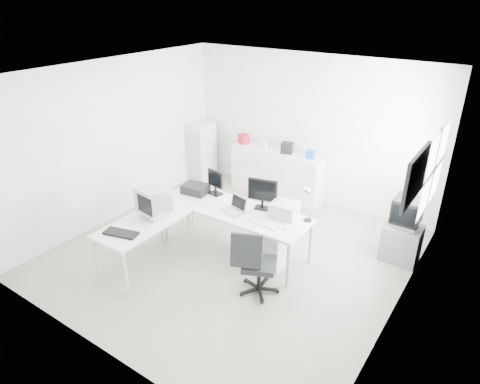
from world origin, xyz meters
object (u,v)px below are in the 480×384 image
Objects in this scene: main_desk at (234,230)px; tv_cabinet at (401,243)px; lcd_monitor_large at (262,194)px; laser_printer at (284,210)px; side_desk at (145,244)px; sideboard at (277,173)px; drawer_pedestal at (274,246)px; office_chair at (259,262)px; inkjet_printer at (196,189)px; crt_monitor at (154,202)px; crt_tv at (407,213)px; lcd_monitor_small at (215,183)px; laptop at (233,206)px; filing_cabinet at (201,151)px.

main_desk is 2.57m from tv_cabinet.
laser_printer is (0.40, -0.03, -0.13)m from lcd_monitor_large.
main_desk is 1.39m from side_desk.
side_desk is at bearing -96.61° from sideboard.
sideboard is at bearing 161.49° from tv_cabinet.
drawer_pedestal is 0.75m from office_chair.
inkjet_printer is 1.22m from lcd_monitor_large.
crt_monitor is 3.74m from crt_tv.
lcd_monitor_small is at bearing 166.11° from lcd_monitor_large.
lcd_monitor_large reaches higher than crt_tv.
sideboard is (-0.52, 2.25, -0.38)m from laptop.
filing_cabinet is at bearing 119.56° from inkjet_printer.
laser_printer reaches higher than laptop.
laptop is 0.74× the size of crt_monitor.
crt_tv is (2.20, 1.33, -0.04)m from laptop.
tv_cabinet is at bearing 27.29° from laser_printer.
lcd_monitor_small is 1.14m from crt_monitor.
office_chair reaches higher than sideboard.
drawer_pedestal is 1.49× the size of lcd_monitor_small.
laptop is (0.05, -0.10, 0.48)m from main_desk.
sideboard is (-1.35, 2.81, -0.02)m from office_chair.
office_chair reaches higher than laptop.
inkjet_printer is at bearing -142.48° from lcd_monitor_small.
sideboard is at bearing 6.30° from filing_cabinet.
lcd_monitor_small is 1.05× the size of laser_printer.
main_desk reaches higher than tv_cabinet.
laptop is 0.56× the size of tv_cabinet.
tv_cabinet is at bearing 12.63° from inkjet_printer.
main_desk and side_desk have the same top height.
main_desk is 4.00× the size of drawer_pedestal.
crt_tv is at bearing -9.06° from filing_cabinet.
inkjet_printer is 0.96m from crt_monitor.
tv_cabinet is at bearing -18.51° from sideboard.
main_desk is 1.71× the size of side_desk.
crt_monitor is at bearing -146.11° from crt_tv.
inkjet_printer is 0.32× the size of filing_cabinet.
tv_cabinet is (3.10, 2.33, -0.08)m from side_desk.
lcd_monitor_large is 0.95× the size of crt_tv.
inkjet_printer is 0.92m from laptop.
lcd_monitor_small reaches higher than side_desk.
main_desk is at bearing -170.36° from laser_printer.
laptop is at bearing -41.79° from filing_cabinet.
drawer_pedestal is 3.52m from filing_cabinet.
inkjet_printer is 2.11m from sideboard.
main_desk reaches higher than drawer_pedestal.
lcd_monitor_large is at bearing 35.54° from main_desk.
lcd_monitor_small is 0.68× the size of tv_cabinet.
inkjet_printer is at bearing -159.92° from tv_cabinet.
crt_monitor is 3.06m from sideboard.
crt_monitor is (0.00, 0.25, 0.60)m from side_desk.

